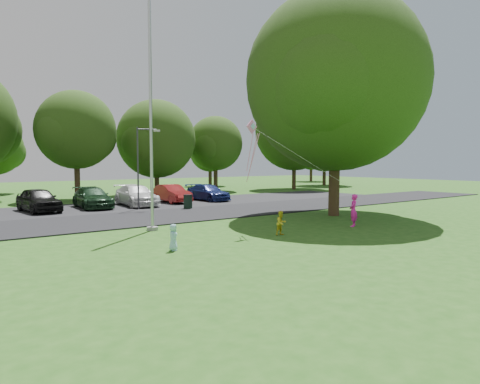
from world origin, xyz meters
TOP-DOWN VIEW (x-y plane):
  - ground at (0.00, 0.00)m, footprint 120.00×120.00m
  - park_road at (0.00, 9.00)m, footprint 60.00×6.00m
  - parking_strip at (0.00, 15.50)m, footprint 42.00×7.00m
  - flagpole at (-3.50, 5.00)m, footprint 0.50×0.50m
  - street_lamp at (-0.49, 12.91)m, footprint 1.46×0.48m
  - trash_can at (2.09, 11.54)m, footprint 0.59×0.59m
  - big_tree at (7.04, 3.62)m, footprint 10.60×10.10m
  - tree_row at (1.59, 24.23)m, footprint 64.35×11.94m
  - horizon_trees at (4.06, 33.88)m, footprint 77.46×7.20m
  - parked_cars at (-0.23, 15.44)m, footprint 14.38×5.09m
  - woman at (4.61, 0.34)m, footprint 0.67×0.60m
  - child_yellow at (0.25, 0.59)m, footprint 0.50×0.39m
  - child_blue at (-4.84, 0.50)m, footprint 0.49×0.54m
  - kite at (-0.20, 1.85)m, footprint 5.22×1.82m

SIDE VIEW (x-z plane):
  - ground at x=0.00m, z-range 0.00..0.00m
  - park_road at x=0.00m, z-range 0.00..0.06m
  - parking_strip at x=0.00m, z-range 0.00..0.06m
  - child_blue at x=-4.84m, z-range 0.00..0.92m
  - trash_can at x=2.09m, z-range 0.00..0.94m
  - child_yellow at x=0.25m, z-range 0.00..1.02m
  - parked_cars at x=-0.23m, z-range 0.01..1.46m
  - woman at x=4.61m, z-range 0.00..1.53m
  - street_lamp at x=-0.49m, z-range 0.53..5.78m
  - kite at x=-0.20m, z-range 2.51..5.65m
  - flagpole at x=-3.50m, z-range -0.83..9.17m
  - horizon_trees at x=4.06m, z-range 0.79..7.81m
  - tree_row at x=1.59m, z-range 0.27..11.15m
  - big_tree at x=7.04m, z-range 0.99..13.62m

